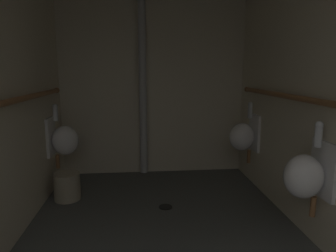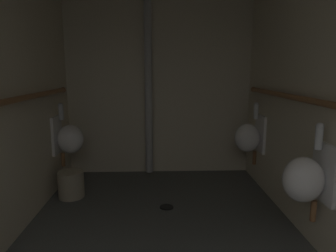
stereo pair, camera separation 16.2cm
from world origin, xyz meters
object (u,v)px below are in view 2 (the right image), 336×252
object	(u,v)px
urinal_right_far	(249,137)
standpipe_back_wall	(148,85)
floor_drain	(167,207)
waste_bin	(71,184)
urinal_right_mid	(306,178)
urinal_left_mid	(69,138)

from	to	relation	value
urinal_right_far	standpipe_back_wall	size ratio (longest dim) A/B	0.32
floor_drain	waste_bin	bearing A→B (deg)	164.01
urinal_right_mid	waste_bin	xyz separation A→B (m)	(-2.05, 1.12, -0.46)
floor_drain	urinal_right_far	bearing A→B (deg)	29.57
urinal_left_mid	standpipe_back_wall	world-z (taller)	standpipe_back_wall
waste_bin	urinal_left_mid	bearing A→B (deg)	106.12
urinal_right_far	waste_bin	distance (m)	2.12
urinal_right_mid	waste_bin	size ratio (longest dim) A/B	2.57
floor_drain	waste_bin	world-z (taller)	waste_bin
urinal_right_far	standpipe_back_wall	bearing A→B (deg)	158.43
standpipe_back_wall	floor_drain	bearing A→B (deg)	-79.04
urinal_right_far	standpipe_back_wall	distance (m)	1.42
waste_bin	standpipe_back_wall	bearing A→B (deg)	41.38
floor_drain	urinal_right_mid	bearing A→B (deg)	-39.32
urinal_right_far	floor_drain	xyz separation A→B (m)	(-1.00, -0.57, -0.61)
urinal_left_mid	urinal_right_mid	xyz separation A→B (m)	(2.13, -1.40, 0.00)
urinal_left_mid	urinal_right_mid	distance (m)	2.55
urinal_right_mid	waste_bin	bearing A→B (deg)	151.33
urinal_right_far	floor_drain	size ratio (longest dim) A/B	5.39
urinal_right_far	waste_bin	xyz separation A→B (m)	(-2.05, -0.27, -0.46)
urinal_left_mid	urinal_right_far	bearing A→B (deg)	-0.22
floor_drain	standpipe_back_wall	bearing A→B (deg)	100.96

